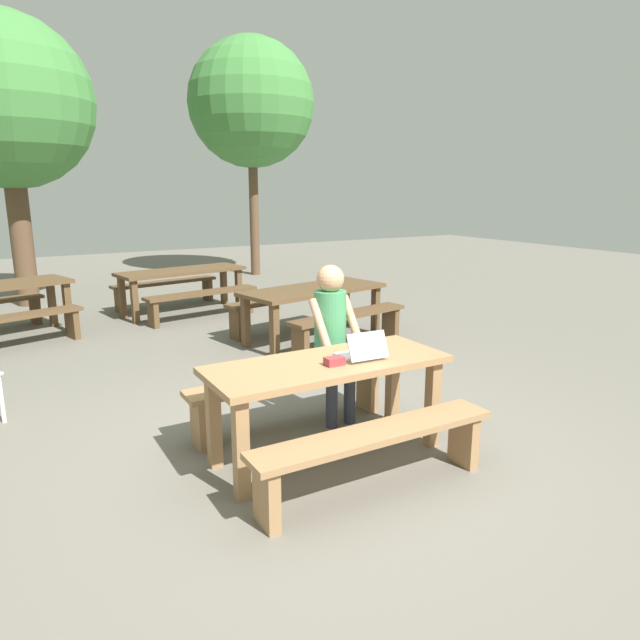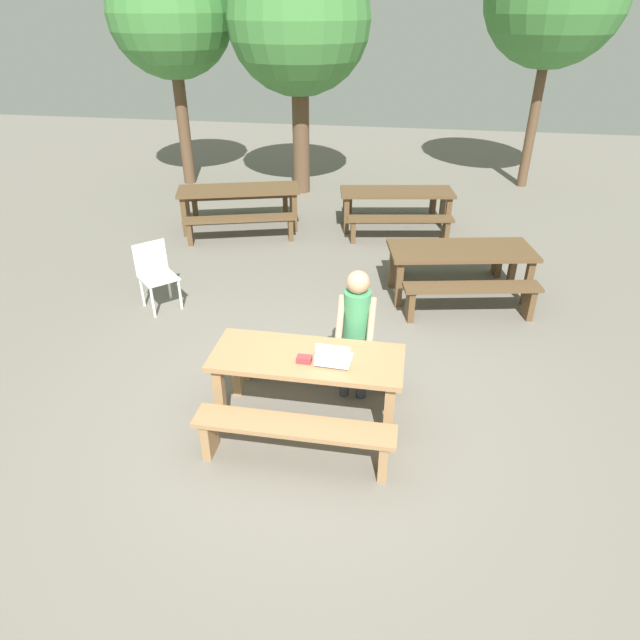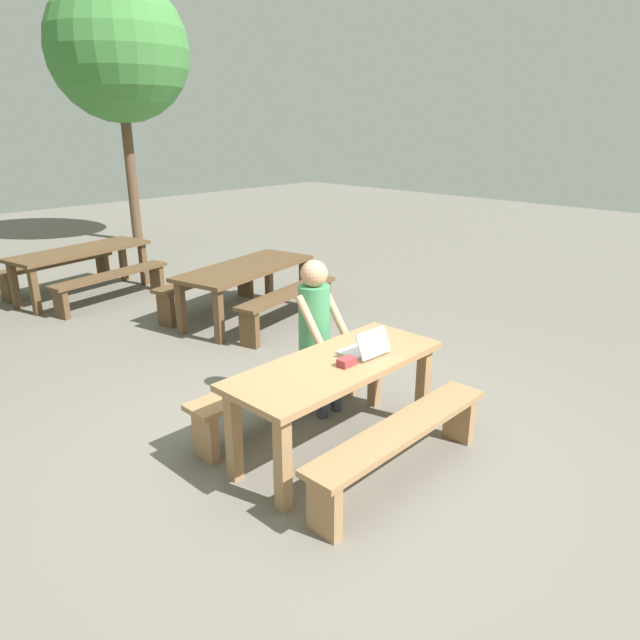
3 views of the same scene
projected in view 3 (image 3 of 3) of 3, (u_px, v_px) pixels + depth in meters
The scene contains 14 objects.
ground_plane at pixel (336, 448), 4.58m from camera, with size 30.00×30.00×0.00m, color slate.
picnic_table_front at pixel (337, 376), 4.38m from camera, with size 1.80×0.71×0.75m.
bench_near at pixel (401, 440), 4.07m from camera, with size 1.78×0.30×0.44m.
bench_far at pixel (282, 387), 4.88m from camera, with size 1.78×0.30×0.44m.
laptop at pixel (365, 348), 4.46m from camera, with size 0.33×0.31×0.21m.
small_pouch at pixel (347, 362), 4.25m from camera, with size 0.14×0.09×0.06m.
person_seated at pixel (317, 325), 4.97m from camera, with size 0.38×0.39×1.36m.
picnic_table_mid at pixel (81, 256), 8.38m from camera, with size 2.09×1.02×0.70m.
bench_mid_south at pixel (112, 281), 8.12m from camera, with size 1.83×0.60×0.44m.
bench_mid_north at pixel (57, 268), 8.81m from camera, with size 1.83×0.60×0.44m.
picnic_table_rear at pixel (246, 274), 7.40m from camera, with size 2.07×1.17×0.70m.
bench_rear_south at pixel (289, 300), 7.15m from camera, with size 1.78×0.64×0.48m.
bench_rear_north at pixel (208, 285), 7.82m from camera, with size 1.78×0.64×0.48m.
tree_right at pixel (118, 50), 11.29m from camera, with size 2.76×2.76×5.16m.
Camera 3 is at (-2.97, -2.67, 2.46)m, focal length 32.43 mm.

